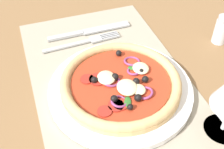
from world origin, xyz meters
TOP-DOWN VIEW (x-y plane):
  - ground_plane at (0.00, 0.00)cm, footprint 190.00×140.00cm
  - placemat at (0.00, 0.00)cm, footprint 50.25×30.08cm
  - plate at (3.83, 0.73)cm, footprint 27.16×27.16cm
  - pizza at (3.87, 0.76)cm, footprint 22.49×22.49cm
  - fork at (-13.20, -1.32)cm, footprint 2.47×18.05cm
  - knife at (-16.77, 0.73)cm, footprint 2.10×20.01cm
  - pepper_shaker at (-3.95, 27.79)cm, footprint 3.20×3.20cm

SIDE VIEW (x-z plane):
  - ground_plane at x=0.00cm, z-range -2.40..0.00cm
  - placemat at x=0.00cm, z-range 0.00..0.40cm
  - fork at x=-13.20cm, z-range 0.40..0.84cm
  - knife at x=-16.77cm, z-range 0.35..0.96cm
  - plate at x=3.83cm, z-range 0.40..1.70cm
  - pizza at x=3.87cm, z-range 1.48..4.13cm
  - pepper_shaker at x=-3.95cm, z-range -0.10..6.60cm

